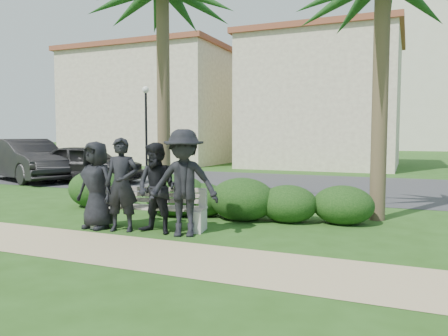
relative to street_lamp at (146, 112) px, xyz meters
The scene contains 19 objects.
ground 15.29m from the street_lamp, 53.13° to the right, with size 160.00×160.00×0.00m, color #254A15.
footpath 16.74m from the street_lamp, 56.89° to the right, with size 30.00×1.60×0.01m, color tan.
asphalt_street 10.28m from the street_lamp, 23.96° to the right, with size 160.00×8.00×0.01m, color #2D2D30.
stucco_bldg_left 6.75m from the street_lamp, 116.57° to the left, with size 10.40×8.40×7.30m.
stucco_bldg_right 10.03m from the street_lamp, 36.87° to the left, with size 8.40×8.40×7.30m.
street_lamp is the anchor object (origin of this frame).
park_bench 14.94m from the street_lamp, 56.78° to the right, with size 2.25×0.91×0.75m.
man_a 14.69m from the street_lamp, 60.69° to the right, with size 0.81×0.53×1.66m, color black.
man_b 14.98m from the street_lamp, 58.73° to the right, with size 0.63×0.41×1.73m, color black.
man_c 15.29m from the street_lamp, 56.30° to the right, with size 0.80×0.62×1.64m, color black.
man_d 15.56m from the street_lamp, 54.60° to the right, with size 1.21×0.70×1.88m, color black.
hedge_a 12.20m from the street_lamp, 62.88° to the right, with size 1.45×1.20×0.95m, color black.
hedge_b 13.62m from the street_lamp, 54.24° to the right, with size 1.45×1.20×0.94m, color black.
hedge_c 13.82m from the street_lamp, 51.79° to the right, with size 1.14×0.94×0.74m, color black.
hedge_d 14.50m from the street_lamp, 49.03° to the right, with size 1.40×1.16×0.92m, color black.
hedge_e 15.02m from the street_lamp, 45.85° to the right, with size 1.20×0.99×0.78m, color black.
hedge_f 15.61m from the street_lamp, 42.40° to the right, with size 1.22×1.01×0.80m, color black.
car_a 6.91m from the street_lamp, 76.49° to the right, with size 1.68×4.17×1.42m, color black.
car_b 7.12m from the street_lamp, 98.84° to the right, with size 1.72×4.93×1.63m, color black.
Camera 1 is at (3.55, -7.29, 1.78)m, focal length 35.00 mm.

